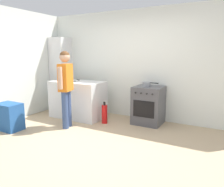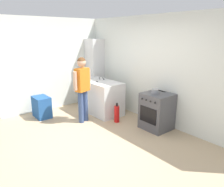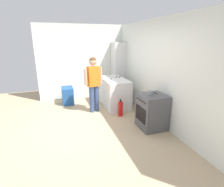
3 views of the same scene
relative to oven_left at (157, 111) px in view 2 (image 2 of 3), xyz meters
name	(u,v)px [view 2 (image 2 of 3)]	position (x,y,z in m)	size (l,w,h in m)	color
ground_plane	(92,143)	(-0.35, -1.58, -0.43)	(8.00, 8.00, 0.00)	tan
back_wall	(158,70)	(-0.35, 0.37, 0.87)	(6.00, 0.10, 2.60)	silver
side_wall_left	(52,64)	(-2.95, -1.18, 0.87)	(0.10, 3.10, 2.60)	silver
counter_unit	(100,97)	(-1.70, -0.38, 0.02)	(1.30, 0.70, 0.90)	silver
oven_left	(157,111)	(0.00, 0.00, 0.00)	(0.63, 0.62, 0.85)	#4C4C51
pot	(156,91)	(-0.04, -0.03, 0.48)	(0.36, 0.18, 0.10)	gray
knife_bread	(103,78)	(-1.93, -0.11, 0.48)	(0.32, 0.20, 0.01)	silver
knife_carving	(100,79)	(-1.95, -0.22, 0.48)	(0.29, 0.21, 0.01)	silver
knife_paring	(97,82)	(-1.66, -0.50, 0.48)	(0.21, 0.09, 0.01)	silver
person	(82,84)	(-1.43, -1.11, 0.54)	(0.28, 0.55, 1.62)	#384C7A
fire_extinguisher	(117,114)	(-0.87, -0.48, -0.21)	(0.13, 0.13, 0.50)	red
recycling_crate_lower	(42,112)	(-2.38, -1.81, -0.29)	(0.52, 0.36, 0.28)	#235193
recycling_crate_upper	(41,102)	(-2.38, -1.81, -0.01)	(0.52, 0.36, 0.28)	#235193
larder_cabinet	(95,71)	(-2.65, 0.10, 0.57)	(0.48, 0.44, 2.00)	silver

